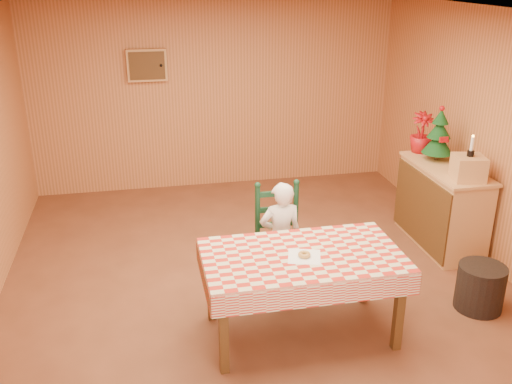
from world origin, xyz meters
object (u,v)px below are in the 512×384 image
seated_child (281,238)px  crate (468,168)px  ladder_chair (279,241)px  shelf_unit (441,206)px  christmas_tree (439,136)px  storage_bin (480,287)px  dining_table (302,263)px

seated_child → crate: size_ratio=3.75×
seated_child → ladder_chair: bearing=-90.0°
shelf_unit → crate: bearing=-88.8°
seated_child → crate: 2.08m
christmas_tree → seated_child: bearing=-157.0°
seated_child → storage_bin: bearing=158.2°
shelf_unit → christmas_tree: christmas_tree is taller
ladder_chair → seated_child: bearing=-90.0°
crate → seated_child: bearing=-174.2°
christmas_tree → storage_bin: (-0.29, -1.54, -0.99)m
ladder_chair → christmas_tree: (2.01, 0.80, 0.71)m
seated_child → dining_table: bearing=90.0°
ladder_chair → storage_bin: (1.73, -0.75, -0.29)m
seated_child → storage_bin: size_ratio=2.60×
ladder_chair → shelf_unit: size_ratio=0.87×
shelf_unit → seated_child: bearing=-163.2°
shelf_unit → christmas_tree: 0.79m
dining_table → christmas_tree: bearing=38.2°
ladder_chair → christmas_tree: 2.28m
crate → christmas_tree: bearing=90.0°
christmas_tree → storage_bin: 1.86m
crate → christmas_tree: (-0.00, 0.65, 0.16)m
ladder_chair → crate: size_ratio=3.60×
shelf_unit → crate: crate is taller
dining_table → seated_child: size_ratio=1.47×
shelf_unit → storage_bin: size_ratio=2.87×
dining_table → crate: (2.01, 0.94, 0.37)m
shelf_unit → storage_bin: (-0.28, -1.29, -0.25)m
seated_child → christmas_tree: size_ratio=1.81×
shelf_unit → ladder_chair: bearing=-164.7°
ladder_chair → seated_child: seated_child is taller
shelf_unit → christmas_tree: bearing=88.0°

